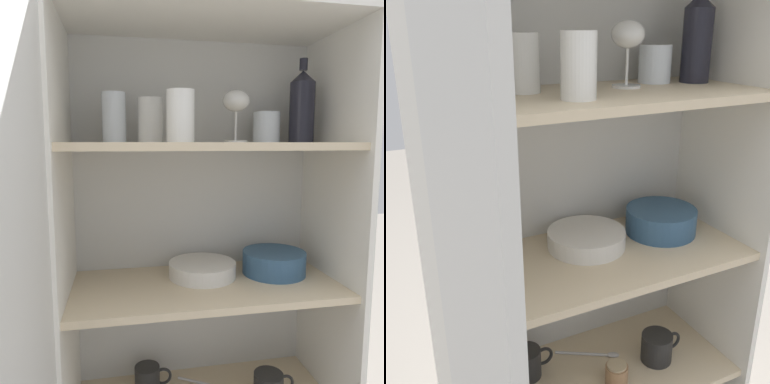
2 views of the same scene
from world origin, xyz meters
The scene contains 16 objects.
cupboard_back_panel centered at (0.00, 0.36, 0.68)m, with size 0.79×0.02×1.36m, color silver.
cupboard_side_left centered at (-0.39, 0.17, 0.68)m, with size 0.02×0.38×1.36m, color white.
cupboard_side_right centered at (0.39, 0.17, 0.68)m, with size 0.02×0.38×1.36m, color white.
cupboard_top_panel centered at (0.00, 0.17, 1.36)m, with size 0.79×0.38×0.02m, color white.
shelf_board_middle centered at (0.00, 0.17, 0.63)m, with size 0.76×0.35×0.02m, color beige.
shelf_board_upper centered at (0.00, 0.17, 1.03)m, with size 0.76×0.35×0.02m, color beige.
cupboard_door centered at (-0.40, -0.21, 0.68)m, with size 0.02×0.39×1.36m.
tumbler_glass_0 centered at (0.21, 0.26, 1.09)m, with size 0.08×0.08×0.09m.
tumbler_glass_1 centered at (-0.09, 0.10, 1.11)m, with size 0.07×0.07×0.13m.
tumbler_glass_2 centered at (-0.15, 0.24, 1.10)m, with size 0.07×0.07×0.12m.
tumbler_glass_3 centered at (-0.25, 0.24, 1.11)m, with size 0.07×0.07×0.14m.
wine_glass_0 centered at (0.09, 0.21, 1.15)m, with size 0.08×0.08×0.15m.
wine_bottle centered at (0.30, 0.22, 1.15)m, with size 0.07×0.07×0.25m.
plate_stack_white centered at (0.00, 0.23, 0.66)m, with size 0.20×0.20×0.04m.
mixing_bowl_large centered at (0.22, 0.21, 0.68)m, with size 0.19×0.19×0.07m.
coffee_mug_extra_1 centered at (-0.17, 0.25, 0.31)m, with size 0.12×0.08×0.08m.
Camera 1 is at (-0.24, -0.84, 1.04)m, focal length 35.00 mm.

